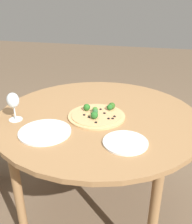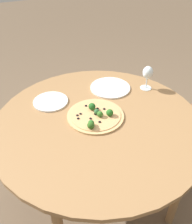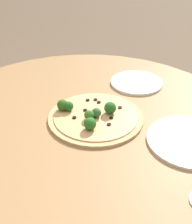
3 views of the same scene
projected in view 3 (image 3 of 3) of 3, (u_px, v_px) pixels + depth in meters
name	position (u px, v px, depth m)	size (l,w,h in m)	color
dining_table	(85.00, 137.00, 1.11)	(1.18, 1.18, 0.72)	olive
pizza	(94.00, 117.00, 1.07)	(0.33, 0.33, 0.06)	tan
plate_near	(190.00, 141.00, 0.97)	(0.27, 0.27, 0.01)	silver
plate_far	(136.00, 82.00, 1.30)	(0.21, 0.21, 0.01)	silver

